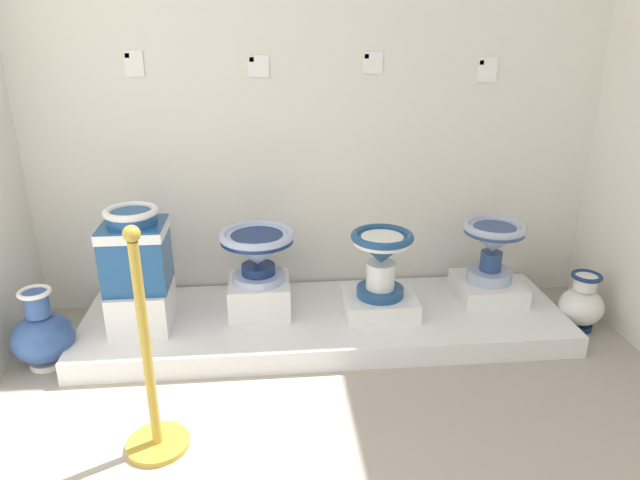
% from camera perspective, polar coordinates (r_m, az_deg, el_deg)
% --- Properties ---
extents(wall_back, '(3.47, 0.06, 3.07)m').
position_cam_1_polar(wall_back, '(3.27, -0.27, 19.24)').
color(wall_back, silver).
rests_on(wall_back, ground_plane).
extents(display_platform, '(2.64, 0.80, 0.12)m').
position_cam_1_polar(display_platform, '(3.23, 0.49, -8.15)').
color(display_platform, white).
rests_on(display_platform, ground_plane).
extents(plinth_block_slender_white, '(0.30, 0.35, 0.23)m').
position_cam_1_polar(plinth_block_slender_white, '(3.18, -17.24, -6.24)').
color(plinth_block_slender_white, white).
rests_on(plinth_block_slender_white, display_platform).
extents(antique_toilet_slender_white, '(0.32, 0.30, 0.43)m').
position_cam_1_polar(antique_toilet_slender_white, '(3.04, -17.91, -0.64)').
color(antique_toilet_slender_white, navy).
rests_on(antique_toilet_slender_white, plinth_block_slender_white).
extents(plinth_block_central_ornate, '(0.33, 0.31, 0.19)m').
position_cam_1_polar(plinth_block_central_ornate, '(3.19, -6.05, -5.56)').
color(plinth_block_central_ornate, white).
rests_on(plinth_block_central_ornate, display_platform).
extents(antique_toilet_central_ornate, '(0.41, 0.41, 0.29)m').
position_cam_1_polar(antique_toilet_central_ornate, '(3.08, -6.24, -0.92)').
color(antique_toilet_central_ornate, '#AAB9DE').
rests_on(antique_toilet_central_ornate, plinth_block_central_ornate).
extents(plinth_block_tall_cobalt, '(0.39, 0.33, 0.10)m').
position_cam_1_polar(plinth_block_tall_cobalt, '(3.20, 5.94, -6.30)').
color(plinth_block_tall_cobalt, white).
rests_on(plinth_block_tall_cobalt, display_platform).
extents(antique_toilet_tall_cobalt, '(0.34, 0.34, 0.37)m').
position_cam_1_polar(antique_toilet_tall_cobalt, '(3.08, 6.14, -1.40)').
color(antique_toilet_tall_cobalt, navy).
rests_on(antique_toilet_tall_cobalt, plinth_block_tall_cobalt).
extents(plinth_block_squat_floral, '(0.36, 0.36, 0.11)m').
position_cam_1_polar(plinth_block_squat_floral, '(3.48, 16.33, -4.68)').
color(plinth_block_squat_floral, white).
rests_on(plinth_block_squat_floral, display_platform).
extents(antique_toilet_squat_floral, '(0.35, 0.35, 0.35)m').
position_cam_1_polar(antique_toilet_squat_floral, '(3.37, 16.84, -0.21)').
color(antique_toilet_squat_floral, '#A0AFCC').
rests_on(antique_toilet_squat_floral, plinth_block_squat_floral).
extents(info_placard_first, '(0.10, 0.01, 0.14)m').
position_cam_1_polar(info_placard_first, '(3.30, -18.03, 16.37)').
color(info_placard_first, white).
extents(info_placard_second, '(0.11, 0.01, 0.11)m').
position_cam_1_polar(info_placard_second, '(3.23, -6.16, 16.85)').
color(info_placard_second, white).
extents(info_placard_third, '(0.11, 0.01, 0.11)m').
position_cam_1_polar(info_placard_third, '(3.28, 5.25, 17.18)').
color(info_placard_third, white).
extents(info_placard_fourth, '(0.11, 0.01, 0.13)m').
position_cam_1_polar(info_placard_fourth, '(3.46, 16.29, 15.95)').
color(info_placard_fourth, white).
extents(decorative_vase_companion, '(0.30, 0.30, 0.42)m').
position_cam_1_polar(decorative_vase_companion, '(3.21, -25.87, -8.52)').
color(decorative_vase_companion, white).
rests_on(decorative_vase_companion, ground_plane).
extents(decorative_vase_spare, '(0.24, 0.24, 0.34)m').
position_cam_1_polar(decorative_vase_spare, '(3.54, 24.59, -5.81)').
color(decorative_vase_spare, navy).
rests_on(decorative_vase_spare, ground_plane).
extents(stanchion_post_near_left, '(0.26, 0.26, 0.97)m').
position_cam_1_polar(stanchion_post_near_left, '(2.42, -16.46, -13.99)').
color(stanchion_post_near_left, '#B69431').
rests_on(stanchion_post_near_left, ground_plane).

